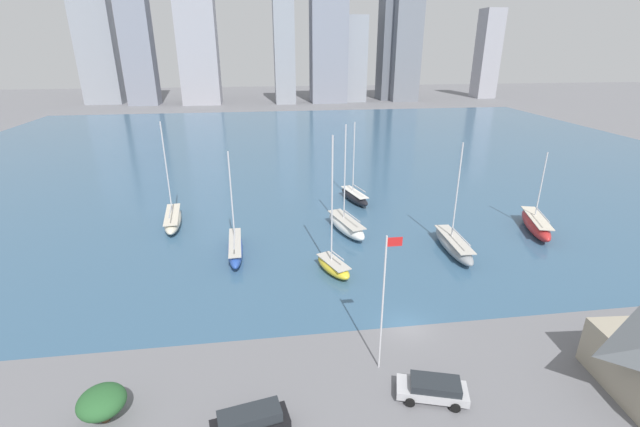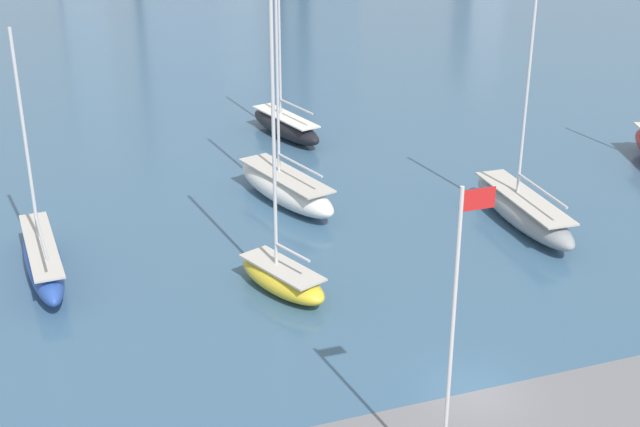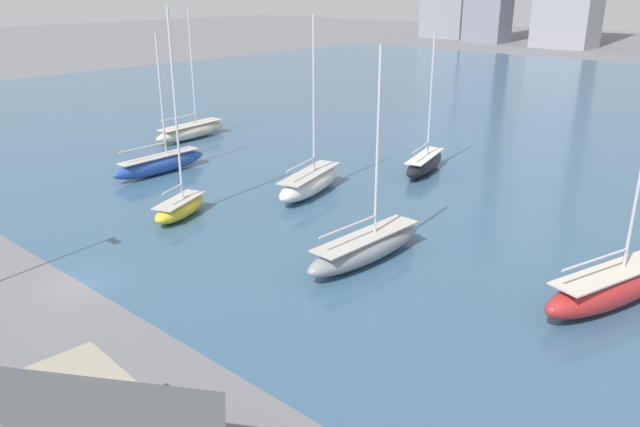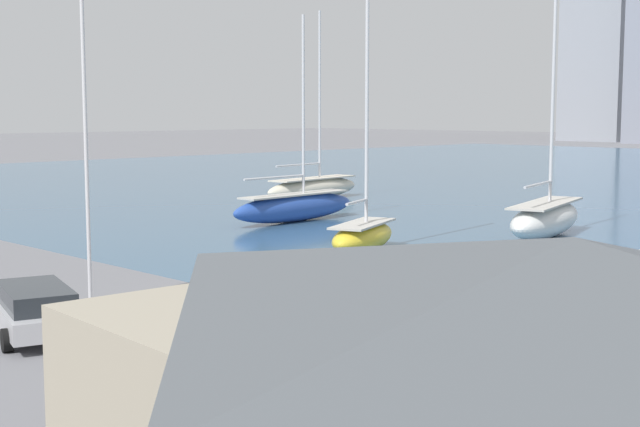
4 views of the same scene
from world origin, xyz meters
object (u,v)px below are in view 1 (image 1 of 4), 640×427
Objects in this scene: flag_pole at (384,300)px; sailboat_white at (346,225)px; sailboat_red at (536,224)px; sailboat_yellow at (333,265)px; sailboat_blue at (235,247)px; sailboat_black at (354,196)px; sailboat_gray at (453,244)px; parked_suv_black at (250,422)px; parked_wagon_silver at (433,388)px; sailboat_cream at (173,219)px.

sailboat_white reaches higher than flag_pole.
sailboat_red is at bearing 39.23° from flag_pole.
flag_pole is 1.05× the size of sailboat_red.
sailboat_blue is (-11.20, 5.97, 0.05)m from sailboat_yellow.
sailboat_white is at bearing -121.75° from sailboat_black.
sailboat_black is 21.50m from sailboat_gray.
sailboat_yellow reaches higher than flag_pole.
sailboat_gray is 0.87× the size of sailboat_yellow.
sailboat_red is 47.68m from parked_suv_black.
parked_wagon_silver is at bearing -99.41° from sailboat_yellow.
sailboat_yellow reaches higher than sailboat_cream.
sailboat_black is 0.88× the size of sailboat_white.
sailboat_red is at bearing 19.46° from sailboat_gray.
sailboat_gray is 14.48m from sailboat_red.
sailboat_black is at bearing 162.03° from sailboat_red.
sailboat_cream is 1.14× the size of sailboat_blue.
parked_suv_black is (-10.16, -5.01, -5.25)m from flag_pole.
parked_suv_black is (-9.00, -20.69, 0.08)m from sailboat_yellow.
flag_pole is 0.85× the size of sailboat_gray.
sailboat_yellow is 1.22× the size of sailboat_blue.
sailboat_cream is 1.07× the size of sailboat_gray.
sailboat_white is 1.15× the size of sailboat_blue.
sailboat_white is 14.37m from sailboat_gray.
sailboat_gray is at bearing -8.68° from sailboat_blue.
sailboat_yellow is at bearing -122.19° from sailboat_black.
sailboat_red is at bearing -0.58° from sailboat_blue.
sailboat_red is at bearing -22.80° from sailboat_white.
parked_suv_black is at bearing -133.88° from sailboat_gray.
parked_suv_black is at bearing -153.72° from flag_pole.
sailboat_cream is 0.94× the size of sailboat_yellow.
sailboat_gray reaches higher than flag_pole.
parked_suv_black is (11.55, -37.41, 0.06)m from sailboat_cream.
sailboat_white is 0.94× the size of sailboat_yellow.
parked_suv_black is 13.20m from parked_wagon_silver.
flag_pole is 12.49m from parked_suv_black.
sailboat_black is at bearing 50.82° from sailboat_yellow.
parked_wagon_silver is (0.55, -30.23, -0.20)m from sailboat_white.
flag_pole is 2.12× the size of parked_wagon_silver.
sailboat_blue is 26.75m from parked_suv_black.
flag_pole is at bearing -63.09° from sailboat_cream.
sailboat_red is 36.89m from parked_wagon_silver.
sailboat_black is 1.17× the size of sailboat_red.
sailboat_blue is at bearing -151.98° from sailboat_black.
sailboat_yellow is at bearing -166.56° from sailboat_gray.
sailboat_blue is (-26.88, 2.83, -0.01)m from sailboat_gray.
sailboat_yellow is 2.86× the size of parked_wagon_silver.
sailboat_yellow is at bearing -123.43° from sailboat_white.
sailboat_gray reaches higher than sailboat_red.
sailboat_white is 1.08× the size of sailboat_gray.
sailboat_red is at bearing -64.97° from parked_suv_black.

